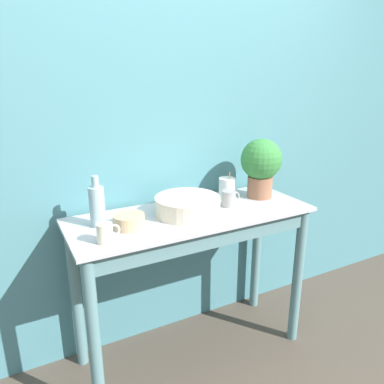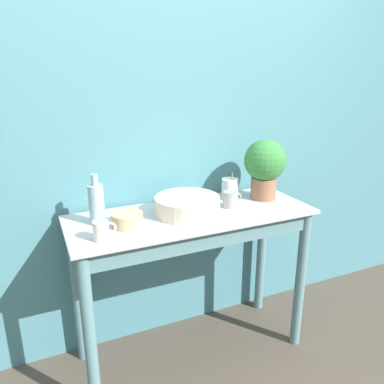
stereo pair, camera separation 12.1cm
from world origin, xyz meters
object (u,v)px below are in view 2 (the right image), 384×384
(bottle_tall, at_px, (96,203))
(mug_cream, at_px, (102,231))
(utensil_cup, at_px, (230,189))
(mug_grey, at_px, (230,199))
(potted_plant, at_px, (265,165))
(bowl_small_tan, at_px, (127,219))
(bowl_wash_large, at_px, (187,205))

(bottle_tall, relative_size, mug_cream, 2.41)
(mug_cream, relative_size, utensil_cup, 0.63)
(mug_cream, bearing_deg, mug_grey, 10.73)
(mug_grey, distance_m, mug_cream, 0.76)
(utensil_cup, bearing_deg, potted_plant, -20.28)
(mug_cream, xyz_separation_m, bowl_small_tan, (0.15, 0.11, -0.01))
(bowl_wash_large, height_order, mug_grey, bowl_wash_large)
(mug_grey, bearing_deg, mug_cream, -169.27)
(mug_grey, xyz_separation_m, mug_cream, (-0.75, -0.14, -0.00))
(bottle_tall, height_order, mug_cream, bottle_tall)
(bottle_tall, bearing_deg, mug_grey, -5.03)
(utensil_cup, bearing_deg, bottle_tall, -175.58)
(mug_grey, relative_size, bowl_small_tan, 0.73)
(bowl_small_tan, bearing_deg, bowl_wash_large, 5.26)
(potted_plant, height_order, bowl_wash_large, potted_plant)
(bottle_tall, relative_size, utensil_cup, 1.52)
(bowl_wash_large, height_order, bowl_small_tan, bowl_wash_large)
(bowl_wash_large, height_order, mug_cream, bowl_wash_large)
(potted_plant, relative_size, utensil_cup, 2.10)
(utensil_cup, bearing_deg, mug_cream, -161.84)
(bowl_wash_large, relative_size, mug_grey, 3.08)
(bottle_tall, distance_m, bowl_small_tan, 0.17)
(potted_plant, relative_size, bowl_wash_large, 1.02)
(bottle_tall, relative_size, mug_grey, 2.27)
(bottle_tall, bearing_deg, bowl_small_tan, -35.74)
(mug_grey, xyz_separation_m, utensil_cup, (0.07, 0.13, 0.02))
(potted_plant, distance_m, mug_cream, 1.04)
(bowl_wash_large, bearing_deg, bottle_tall, 172.59)
(bottle_tall, relative_size, bowl_small_tan, 1.65)
(mug_cream, bearing_deg, utensil_cup, 18.16)
(potted_plant, bearing_deg, mug_cream, -168.91)
(bottle_tall, xyz_separation_m, bowl_small_tan, (0.13, -0.09, -0.07))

